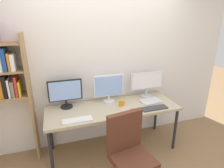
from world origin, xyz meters
name	(u,v)px	position (x,y,z in m)	size (l,w,h in m)	color
wall_back	(105,64)	(0.00, 1.02, 1.30)	(4.35, 0.10, 2.60)	silver
desk	(113,110)	(0.00, 0.60, 0.69)	(1.95, 0.68, 0.74)	tan
office_chair	(130,162)	(-0.05, -0.17, 0.40)	(0.52, 0.52, 0.99)	#2D2D33
monitor_left	(65,92)	(-0.66, 0.81, 0.98)	(0.48, 0.18, 0.42)	black
monitor_center	(109,87)	(0.00, 0.81, 0.98)	(0.48, 0.18, 0.44)	silver
monitor_right	(147,82)	(0.66, 0.81, 0.99)	(0.58, 0.18, 0.42)	silver
keyboard_left	(77,120)	(-0.56, 0.37, 0.75)	(0.39, 0.13, 0.02)	silver
keyboard_right	(154,108)	(0.56, 0.37, 0.75)	(0.39, 0.13, 0.02)	#38383D
computer_mouse	(133,110)	(0.23, 0.39, 0.76)	(0.06, 0.10, 0.03)	black
laptop_closed	(151,101)	(0.63, 0.59, 0.75)	(0.32, 0.22, 0.02)	silver
coffee_mug	(121,103)	(0.14, 0.61, 0.79)	(0.11, 0.08, 0.09)	orange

